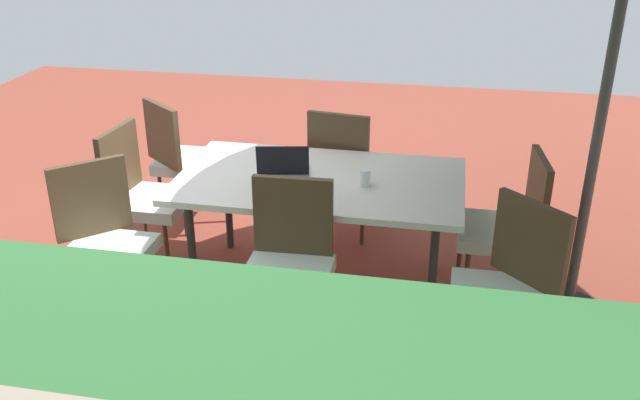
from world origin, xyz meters
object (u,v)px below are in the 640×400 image
cup (365,178)px  laptop (283,167)px  chair_south (344,165)px  chair_northeast (103,240)px  chair_west (508,224)px  dining_table (320,186)px  chair_east (143,192)px  chair_southeast (183,156)px  chair_northwest (506,286)px  chair_north (288,262)px

cup → laptop: bearing=-9.5°
chair_south → cup: (-0.25, 0.79, 0.25)m
chair_south → laptop: size_ratio=2.70×
chair_northeast → laptop: chair_northeast is taller
chair_west → chair_northeast: (2.28, 0.65, 0.00)m
dining_table → chair_south: chair_south is taller
dining_table → chair_east: 1.19m
chair_southeast → laptop: (-0.93, 0.65, 0.24)m
chair_northwest → chair_west: bearing=129.8°
chair_north → chair_northeast: size_ratio=1.00×
chair_north → cup: chair_north is taller
chair_east → cup: 1.49m
dining_table → chair_northwest: size_ratio=1.79×
chair_north → cup: bearing=61.5°
cup → chair_south: bearing=-72.5°
chair_south → chair_southeast: 1.21m
chair_north → chair_northeast: same height
cup → dining_table: bearing=-13.1°
chair_east → cup: size_ratio=9.53×
chair_north → laptop: (0.20, -0.73, 0.24)m
chair_south → chair_northwest: bearing=134.6°
laptop → chair_north: bearing=93.8°
chair_north → chair_south: (-0.07, -1.43, 0.00)m
chair_east → laptop: size_ratio=2.70×
chair_northeast → chair_southeast: same height
chair_south → chair_east: 1.42m
laptop → cup: laptop is taller
chair_west → chair_north: 1.37m
laptop → chair_northwest: bearing=138.6°
chair_northeast → chair_southeast: size_ratio=1.00×
chair_southeast → cup: 1.65m
chair_southeast → laptop: size_ratio=2.70×
chair_northeast → chair_southeast: 1.34m
laptop → cup: (-0.52, 0.09, 0.00)m
chair_west → chair_south: 1.33m
chair_northwest → dining_table: bearing=-170.6°
chair_northeast → laptop: (-0.89, -0.69, 0.24)m
chair_east → laptop: bearing=-82.8°
chair_southeast → cup: bearing=-168.1°
chair_east → laptop: chair_east is taller
chair_northeast → chair_east: (0.05, -0.66, 0.00)m
chair_northwest → cup: 1.09m
chair_northwest → cup: size_ratio=9.53×
chair_southeast → cup: chair_southeast is taller
dining_table → chair_north: size_ratio=1.79×
chair_southeast → dining_table: bearing=-171.0°
chair_north → chair_northeast: (1.09, -0.04, 0.00)m
dining_table → chair_northeast: (1.13, 0.67, -0.14)m
chair_west → cup: size_ratio=9.53×
laptop → chair_east: bearing=-10.0°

